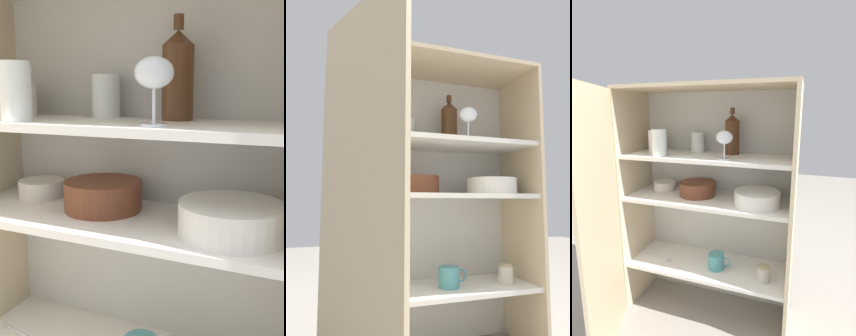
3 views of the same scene
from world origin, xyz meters
TOP-DOWN VIEW (x-y plane):
  - cupboard_back_panel at (0.00, 0.32)m, footprint 0.91×0.02m
  - cupboard_side_left at (-0.45, 0.16)m, footprint 0.02×0.35m
  - cupboard_side_right at (0.45, 0.16)m, footprint 0.02×0.35m
  - cupboard_top_panel at (0.00, 0.16)m, footprint 0.91×0.35m
  - shelf_board_lower at (0.00, 0.16)m, footprint 0.88×0.31m
  - shelf_board_middle at (0.00, 0.16)m, footprint 0.88×0.31m
  - shelf_board_upper at (0.00, 0.16)m, footprint 0.88×0.31m
  - cupboard_door at (-0.37, -0.23)m, footprint 0.19×0.43m
  - tumbler_glass_0 at (-0.22, 0.06)m, footprint 0.08×0.08m
  - tumbler_glass_1 at (-0.31, 0.15)m, footprint 0.06×0.06m
  - tumbler_glass_2 at (-0.34, 0.23)m, footprint 0.07×0.07m
  - tumbler_glass_3 at (-0.09, 0.25)m, footprint 0.08×0.08m
  - wine_glass_0 at (0.13, 0.06)m, footprint 0.08×0.08m
  - wine_bottle at (0.11, 0.24)m, footprint 0.08×0.08m
  - plate_stack_white at (0.27, 0.13)m, footprint 0.23×0.23m
  - mixing_bowl_large at (-0.07, 0.18)m, footprint 0.20×0.20m
  - serving_bowl_small at (-0.30, 0.22)m, footprint 0.13×0.13m
  - coffee_mug_primary at (0.06, 0.13)m, footprint 0.13×0.09m
  - storage_jar at (0.32, 0.11)m, footprint 0.06×0.06m
  - serving_spoon at (-0.29, 0.12)m, footprint 0.19×0.05m

SIDE VIEW (x-z plane):
  - shelf_board_lower at x=0.00m, z-range 0.27..0.29m
  - serving_spoon at x=-0.29m, z-range 0.29..0.30m
  - storage_jar at x=0.32m, z-range 0.29..0.37m
  - coffee_mug_primary at x=0.06m, z-range 0.29..0.37m
  - cupboard_back_panel at x=0.00m, z-range 0.00..1.25m
  - cupboard_side_left at x=-0.45m, z-range 0.00..1.25m
  - cupboard_side_right at x=0.45m, z-range 0.00..1.25m
  - cupboard_door at x=-0.37m, z-range 0.00..1.25m
  - shelf_board_middle at x=0.00m, z-range 0.66..0.68m
  - serving_bowl_small at x=-0.30m, z-range 0.69..0.74m
  - plate_stack_white at x=0.27m, z-range 0.68..0.75m
  - mixing_bowl_large at x=-0.07m, z-range 0.69..0.76m
  - shelf_board_upper at x=0.00m, z-range 0.90..0.92m
  - tumbler_glass_2 at x=-0.34m, z-range 0.92..1.01m
  - tumbler_glass_3 at x=-0.09m, z-range 0.92..1.03m
  - tumbler_glass_1 at x=-0.31m, z-range 0.92..1.04m
  - tumbler_glass_0 at x=-0.22m, z-range 0.92..1.05m
  - wine_glass_0 at x=0.13m, z-range 0.95..1.08m
  - wine_bottle at x=0.11m, z-range 0.90..1.14m
  - cupboard_top_panel at x=0.00m, z-range 1.25..1.27m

